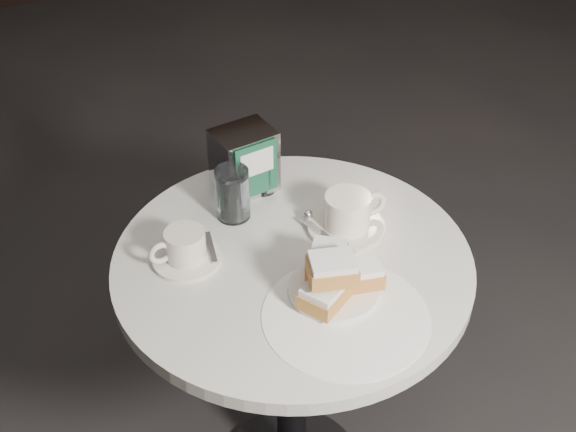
# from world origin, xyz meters

# --- Properties ---
(cafe_table) EXTENTS (0.70, 0.70, 0.74)m
(cafe_table) POSITION_xyz_m (0.00, 0.00, 0.55)
(cafe_table) COLOR black
(cafe_table) RESTS_ON ground
(sugar_spill) EXTENTS (0.38, 0.38, 0.00)m
(sugar_spill) POSITION_xyz_m (0.01, -0.19, 0.75)
(sugar_spill) COLOR white
(sugar_spill) RESTS_ON cafe_table
(beignet_plate) EXTENTS (0.20, 0.20, 0.11)m
(beignet_plate) POSITION_xyz_m (0.02, -0.13, 0.79)
(beignet_plate) COLOR silver
(beignet_plate) RESTS_ON cafe_table
(coffee_cup_left) EXTENTS (0.14, 0.14, 0.07)m
(coffee_cup_left) POSITION_xyz_m (-0.19, 0.08, 0.77)
(coffee_cup_left) COLOR silver
(coffee_cup_left) RESTS_ON cafe_table
(coffee_cup_right) EXTENTS (0.17, 0.17, 0.08)m
(coffee_cup_right) POSITION_xyz_m (0.14, 0.03, 0.78)
(coffee_cup_right) COLOR silver
(coffee_cup_right) RESTS_ON cafe_table
(water_glass_left) EXTENTS (0.09, 0.09, 0.11)m
(water_glass_left) POSITION_xyz_m (-0.05, 0.17, 0.80)
(water_glass_left) COLOR white
(water_glass_left) RESTS_ON cafe_table
(water_glass_right) EXTENTS (0.08, 0.08, 0.10)m
(water_glass_right) POSITION_xyz_m (0.04, 0.23, 0.79)
(water_glass_right) COLOR silver
(water_glass_right) RESTS_ON cafe_table
(napkin_dispenser) EXTENTS (0.13, 0.12, 0.14)m
(napkin_dispenser) POSITION_xyz_m (0.01, 0.25, 0.82)
(napkin_dispenser) COLOR silver
(napkin_dispenser) RESTS_ON cafe_table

